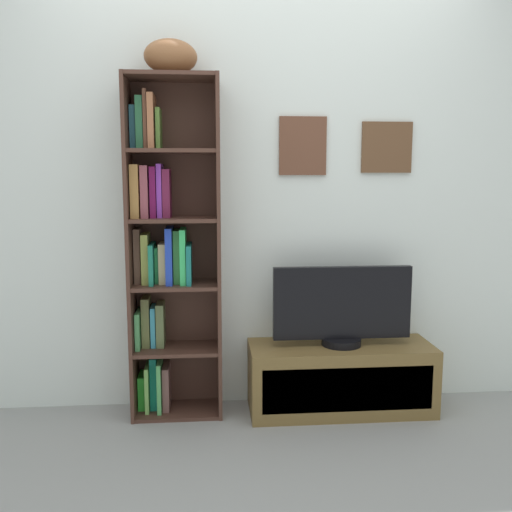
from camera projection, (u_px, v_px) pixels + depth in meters
The scene contains 5 objects.
back_wall at pixel (257, 198), 3.20m from camera, with size 4.80×0.08×2.39m.
bookshelf at pixel (166, 252), 3.06m from camera, with size 0.49×0.28×1.84m.
football at pixel (171, 57), 2.89m from camera, with size 0.28×0.18×0.18m, color brown.
tv_stand at pixel (341, 378), 3.17m from camera, with size 1.03×0.37×0.38m.
television at pixel (342, 307), 3.11m from camera, with size 0.77×0.22×0.44m.
Camera 1 is at (-0.27, -2.07, 1.33)m, focal length 39.43 mm.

